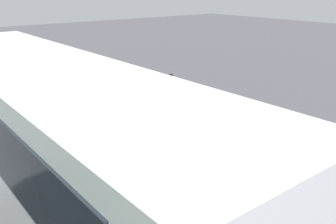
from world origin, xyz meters
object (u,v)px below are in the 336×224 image
stunt_motorcycle (165,88)px  spectator_centre (151,132)px  spectator_far_left (203,157)px  spectator_far_right (109,114)px  tour_bus (51,142)px  spectator_right (125,128)px  parked_motorcycle_silver (71,128)px  spectator_left (175,142)px

stunt_motorcycle → spectator_centre: bearing=137.8°
spectator_far_left → spectator_far_right: (3.84, 0.15, -0.01)m
tour_bus → spectator_centre: tour_bus is taller
spectator_far_left → spectator_centre: bearing=1.7°
spectator_right → parked_motorcycle_silver: (2.27, 0.54, -0.56)m
spectator_right → parked_motorcycle_silver: bearing=13.5°
tour_bus → spectator_far_right: size_ratio=6.19×
tour_bus → spectator_far_right: tour_bus is taller
spectator_far_left → spectator_left: 1.04m
spectator_centre → spectator_right: (0.74, 0.29, -0.05)m
stunt_motorcycle → spectator_right: bearing=128.6°
tour_bus → spectator_right: 2.68m
tour_bus → spectator_far_right: 3.49m
spectator_far_right → stunt_motorcycle: (1.56, -3.29, -0.10)m
spectator_right → stunt_motorcycle: bearing=-51.4°
spectator_left → spectator_far_right: size_ratio=1.00×
spectator_far_left → spectator_left: (1.04, -0.05, -0.01)m
spectator_right → spectator_centre: bearing=-158.6°
spectator_left → stunt_motorcycle: bearing=-35.3°
tour_bus → stunt_motorcycle: bearing=-56.9°
spectator_far_left → spectator_centre: spectator_centre is taller
tour_bus → spectator_right: size_ratio=6.31×
parked_motorcycle_silver → stunt_motorcycle: (0.51, -4.03, 0.48)m
tour_bus → parked_motorcycle_silver: (3.32, -1.85, -1.16)m
stunt_motorcycle → spectator_left: bearing=144.7°
tour_bus → spectator_left: 2.90m
spectator_centre → parked_motorcycle_silver: bearing=15.5°
tour_bus → spectator_far_left: 3.21m
spectator_left → stunt_motorcycle: size_ratio=0.90×
spectator_far_right → stunt_motorcycle: 3.64m
spectator_left → stunt_motorcycle: (4.37, -3.09, -0.10)m
spectator_left → spectator_centre: 0.85m
spectator_far_left → spectator_far_right: size_ratio=1.00×
tour_bus → spectator_right: (1.05, -2.40, -0.60)m
spectator_left → spectator_far_right: (2.80, 0.20, 0.00)m
parked_motorcycle_silver → stunt_motorcycle: bearing=-82.8°
spectator_centre → stunt_motorcycle: size_ratio=0.92×
spectator_far_left → parked_motorcycle_silver: bearing=10.3°
spectator_far_right → stunt_motorcycle: size_ratio=0.90×
spectator_far_left → spectator_left: bearing=-2.6°
spectator_left → parked_motorcycle_silver: (3.86, 0.94, -0.58)m
spectator_left → stunt_motorcycle: 5.35m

